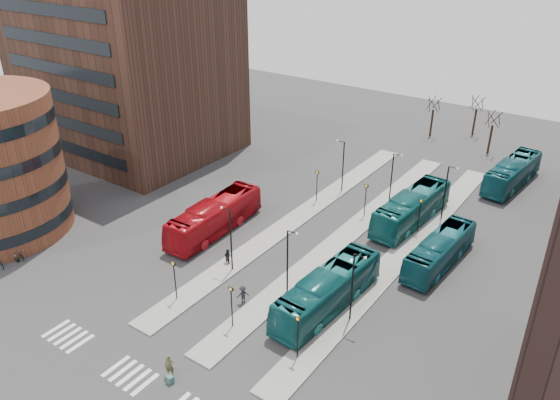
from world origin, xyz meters
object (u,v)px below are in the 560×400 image
Objects in this scene: suitcase at (170,380)px; commuter_b at (286,300)px; bicycle_mid at (13,256)px; commuter_c at (243,295)px; teal_bus_b at (412,208)px; teal_bus_c at (440,250)px; red_bus at (215,217)px; teal_bus_d at (512,173)px; bicycle_near at (0,263)px; bicycle_far at (18,254)px; traveller at (169,365)px; commuter_a at (228,256)px; teal_bus_a at (328,290)px.

commuter_b reaches higher than suitcase.
commuter_c is at bearing -78.23° from bicycle_mid.
teal_bus_c is (5.27, -5.93, -0.24)m from teal_bus_b.
red_bus reaches higher than teal_bus_d.
bicycle_near is (-27.14, -29.32, -1.32)m from teal_bus_b.
teal_bus_c is 39.27m from bicycle_mid.
bicycle_far is (0.00, 0.53, -0.02)m from bicycle_mid.
bicycle_near is at bearing 145.97° from traveller.
red_bus is 19.99m from bicycle_near.
bicycle_mid is at bearing 178.97° from suitcase.
bicycle_far is (-32.41, -21.61, -1.02)m from teal_bus_c.
commuter_a is 0.86× the size of bicycle_far.
commuter_c is (-0.99, 9.29, -0.09)m from traveller.
teal_bus_d reaches higher than commuter_b.
suitcase is at bearing -103.38° from bicycle_mid.
teal_bus_a is at bearing -110.56° from teal_bus_c.
teal_bus_d is 35.72m from commuter_b.
red_bus is 16.15m from teal_bus_a.
suitcase is at bearing -79.57° from bicycle_near.
teal_bus_d reaches higher than teal_bus_c.
commuter_a is at bearing -178.35° from teal_bus_a.
commuter_c is at bearing -146.96° from teal_bus_a.
traveller is (10.60, -16.82, -0.83)m from red_bus.
suitcase is 0.36× the size of bicycle_mid.
suitcase is 0.33× the size of traveller.
commuter_a is at bearing -52.45° from bicycle_far.
commuter_c is 0.88× the size of bicycle_far.
suitcase is 22.98m from bicycle_far.
teal_bus_b reaches higher than bicycle_far.
traveller is at bearing 139.56° from suitcase.
teal_bus_d is (10.47, 45.95, 1.37)m from suitcase.
teal_bus_d is at bearing 6.32° from commuter_b.
red_bus is 7.56× the size of bicycle_mid.
commuter_a is at bearing 94.93° from commuter_b.
teal_bus_b is 20.00m from commuter_a.
teal_bus_a reaches higher than bicycle_near.
suitcase is at bearing -168.44° from commuter_b.
traveller reaches higher than bicycle_near.
bicycle_near is at bearing 39.07° from commuter_a.
teal_bus_c is 7.15× the size of commuter_b.
suitcase is 22.82m from bicycle_near.
red_bus is at bearing -157.09° from teal_bus_c.
traveller is (-10.96, -45.44, -0.78)m from teal_bus_d.
teal_bus_a is (4.52, 13.22, 1.40)m from suitcase.
teal_bus_b reaches higher than commuter_b.
teal_bus_a is at bearing -34.88° from commuter_b.
teal_bus_c reaches higher than bicycle_near.
teal_bus_c is 39.98m from bicycle_near.
bicycle_mid is at bearing -155.06° from teal_bus_a.
traveller is at bearing -91.33° from bicycle_far.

